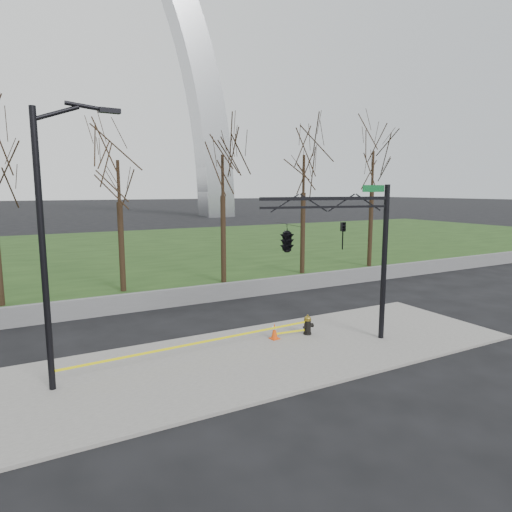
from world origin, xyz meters
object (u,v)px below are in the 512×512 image
fire_hydrant (308,325)px  street_light (50,230)px  traffic_signal_mast (307,237)px  traffic_cone (274,331)px

fire_hydrant → street_light: 10.03m
street_light → traffic_signal_mast: 8.21m
fire_hydrant → street_light: bearing=-177.2°
fire_hydrant → traffic_signal_mast: traffic_signal_mast is taller
fire_hydrant → traffic_cone: (-1.45, 0.15, -0.06)m
street_light → traffic_signal_mast: size_ratio=1.37×
fire_hydrant → street_light: street_light is taller
fire_hydrant → traffic_signal_mast: bearing=-128.8°
traffic_cone → street_light: (-7.63, -0.63, 4.28)m
street_light → traffic_signal_mast: bearing=-8.6°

